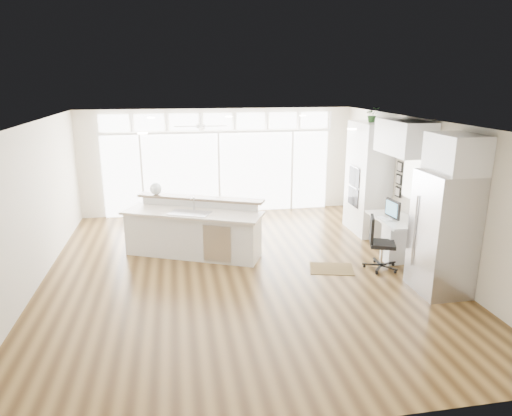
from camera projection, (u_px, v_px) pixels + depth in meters
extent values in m
cube|color=#442E15|center=(241.00, 272.00, 8.39)|extent=(7.00, 8.00, 0.02)
cube|color=white|center=(240.00, 123.00, 7.65)|extent=(7.00, 8.00, 0.02)
cube|color=beige|center=(218.00, 162.00, 11.81)|extent=(7.00, 0.04, 2.70)
cube|color=beige|center=(303.00, 309.00, 4.23)|extent=(7.00, 0.04, 2.70)
cube|color=beige|center=(28.00, 210.00, 7.42)|extent=(0.04, 8.00, 2.70)
cube|color=beige|center=(424.00, 192.00, 8.61)|extent=(0.04, 8.00, 2.70)
cube|color=silver|center=(219.00, 173.00, 11.83)|extent=(5.80, 0.06, 2.08)
cube|color=silver|center=(218.00, 121.00, 11.47)|extent=(5.90, 0.06, 0.40)
cube|color=silver|center=(415.00, 178.00, 8.83)|extent=(0.04, 0.85, 0.85)
cube|color=white|center=(200.00, 122.00, 10.28)|extent=(1.16, 1.16, 0.32)
cube|color=white|center=(238.00, 123.00, 7.85)|extent=(3.40, 3.00, 0.02)
cube|color=silver|center=(368.00, 178.00, 10.29)|extent=(0.64, 1.20, 2.50)
cube|color=silver|center=(394.00, 236.00, 9.10)|extent=(0.72, 1.30, 0.76)
cube|color=silver|center=(405.00, 137.00, 8.57)|extent=(0.64, 1.30, 0.64)
cube|color=#B5B5BA|center=(443.00, 234.00, 7.36)|extent=(0.76, 0.90, 2.00)
cube|color=silver|center=(456.00, 153.00, 7.02)|extent=(0.64, 0.90, 0.60)
cube|color=black|center=(399.00, 179.00, 9.46)|extent=(0.06, 0.22, 0.80)
cube|color=silver|center=(193.00, 229.00, 9.02)|extent=(2.94, 2.09, 1.10)
cube|color=#352511|center=(332.00, 269.00, 8.48)|extent=(0.92, 0.76, 0.01)
cube|color=black|center=(383.00, 244.00, 8.36)|extent=(0.65, 0.63, 1.00)
sphere|color=white|center=(156.00, 189.00, 9.43)|extent=(0.34, 0.34, 0.25)
cube|color=black|center=(393.00, 209.00, 8.93)|extent=(0.12, 0.48, 0.40)
cube|color=white|center=(384.00, 218.00, 8.95)|extent=(0.16, 0.32, 0.02)
imported|color=#2B5825|center=(372.00, 116.00, 9.91)|extent=(0.34, 0.36, 0.25)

